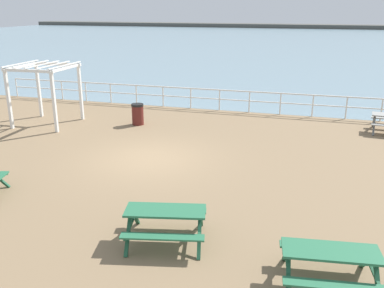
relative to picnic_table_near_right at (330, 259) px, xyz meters
The scene contains 8 objects.
ground_plane 8.23m from the picnic_table_near_right, 136.82° to the left, with size 30.00×24.00×0.20m, color #846B4C.
sea_band 58.67m from the picnic_table_near_right, 95.85° to the left, with size 142.00×90.00×0.01m, color gray.
distant_shoreline 101.54m from the picnic_table_near_right, 93.38° to the left, with size 142.00×6.00×1.80m, color #4C4C47.
seaward_railing 14.64m from the picnic_table_near_right, 114.10° to the left, with size 23.07×0.07×1.08m.
picnic_table_near_right is the anchor object (origin of this frame).
picnic_table_far_left 3.59m from the picnic_table_near_right, 169.31° to the left, with size 2.09×1.87×0.80m.
lattice_pergola 14.89m from the picnic_table_near_right, 144.51° to the left, with size 2.51×2.63×2.70m.
litter_bin 12.59m from the picnic_table_near_right, 130.12° to the left, with size 0.55×0.55×0.95m.
Camera 1 is at (5.43, -12.90, 5.10)m, focal length 39.41 mm.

